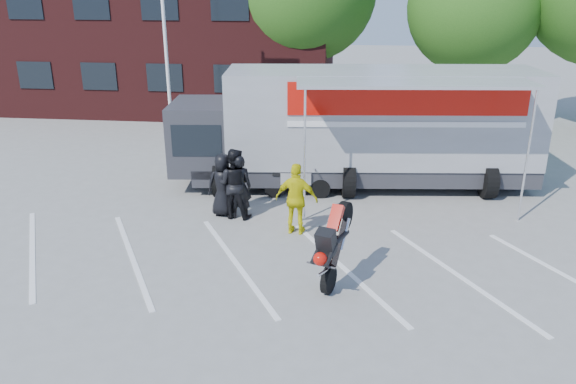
% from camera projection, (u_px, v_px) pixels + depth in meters
% --- Properties ---
extents(ground, '(100.00, 100.00, 0.00)m').
position_uv_depth(ground, '(333.00, 292.00, 11.27)').
color(ground, gray).
rests_on(ground, ground).
extents(parking_bay_lines, '(18.09, 13.33, 0.01)m').
position_uv_depth(parking_bay_lines, '(335.00, 268.00, 12.20)').
color(parking_bay_lines, white).
rests_on(parking_bay_lines, ground).
extents(office_building, '(18.00, 8.00, 7.00)m').
position_uv_depth(office_building, '(150.00, 34.00, 27.93)').
color(office_building, '#461616').
rests_on(office_building, ground).
extents(flagpole, '(1.61, 0.12, 8.00)m').
position_uv_depth(flagpole, '(170.00, 8.00, 19.52)').
color(flagpole, white).
rests_on(flagpole, ground).
extents(tree_mid, '(5.44, 5.44, 7.68)m').
position_uv_depth(tree_mid, '(474.00, 7.00, 22.98)').
color(tree_mid, '#382314').
rests_on(tree_mid, ground).
extents(transporter_truck, '(11.52, 6.43, 3.51)m').
position_uv_depth(transporter_truck, '(361.00, 185.00, 17.32)').
color(transporter_truck, '#9B9DA4').
rests_on(transporter_truck, ground).
extents(parked_motorcycle, '(1.97, 0.80, 1.01)m').
position_uv_depth(parked_motorcycle, '(297.00, 197.00, 16.27)').
color(parked_motorcycle, '#BBBCC0').
rests_on(parked_motorcycle, ground).
extents(stunt_bike_rider, '(1.24, 1.77, 1.89)m').
position_uv_depth(stunt_bike_rider, '(339.00, 279.00, 11.75)').
color(stunt_bike_rider, black).
rests_on(stunt_bike_rider, ground).
extents(spectator_leather_a, '(0.91, 0.67, 1.69)m').
position_uv_depth(spectator_leather_a, '(223.00, 185.00, 14.77)').
color(spectator_leather_a, black).
rests_on(spectator_leather_a, ground).
extents(spectator_leather_b, '(0.70, 0.54, 1.72)m').
position_uv_depth(spectator_leather_b, '(239.00, 187.00, 14.56)').
color(spectator_leather_b, black).
rests_on(spectator_leather_b, ground).
extents(spectator_leather_c, '(0.99, 0.81, 1.87)m').
position_uv_depth(spectator_leather_c, '(234.00, 183.00, 14.60)').
color(spectator_leather_c, black).
rests_on(spectator_leather_c, ground).
extents(spectator_hivis, '(1.10, 0.58, 1.79)m').
position_uv_depth(spectator_hivis, '(297.00, 199.00, 13.64)').
color(spectator_hivis, '#D9D20B').
rests_on(spectator_hivis, ground).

